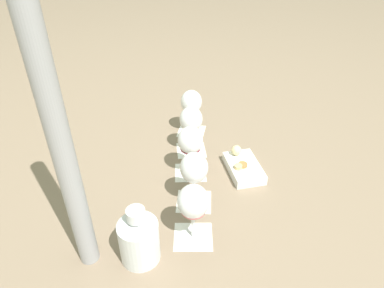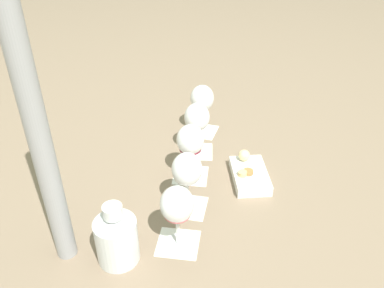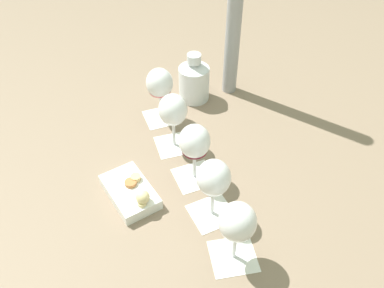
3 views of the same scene
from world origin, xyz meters
name	(u,v)px [view 3 (image 3 of 3)]	position (x,y,z in m)	size (l,w,h in m)	color
ground_plane	(192,176)	(0.00, 0.00, 0.00)	(8.00, 8.00, 0.00)	#7F6B56
tasting_card_0	(162,117)	(-0.19, -0.20, 0.00)	(0.15, 0.15, 0.00)	white
tasting_card_1	(174,145)	(-0.09, -0.10, 0.00)	(0.14, 0.15, 0.00)	white
tasting_card_2	(194,177)	(0.00, 0.01, 0.00)	(0.15, 0.15, 0.00)	white
tasting_card_3	(212,213)	(0.10, 0.10, 0.00)	(0.14, 0.14, 0.00)	white
tasting_card_4	(233,256)	(0.19, 0.19, 0.00)	(0.14, 0.14, 0.00)	white
wine_glass_0	(160,85)	(-0.19, -0.20, 0.13)	(0.08, 0.08, 0.18)	white
wine_glass_1	(173,112)	(-0.09, -0.10, 0.13)	(0.08, 0.08, 0.18)	white
wine_glass_2	(194,144)	(0.00, 0.01, 0.13)	(0.08, 0.08, 0.18)	white
wine_glass_3	(214,180)	(0.10, 0.10, 0.13)	(0.08, 0.08, 0.18)	white
wine_glass_4	(237,224)	(0.19, 0.19, 0.13)	(0.08, 0.08, 0.18)	white
ceramic_vase	(194,80)	(-0.33, -0.14, 0.07)	(0.10, 0.10, 0.17)	silver
snack_dish	(131,192)	(0.13, -0.12, 0.02)	(0.18, 0.20, 0.07)	white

